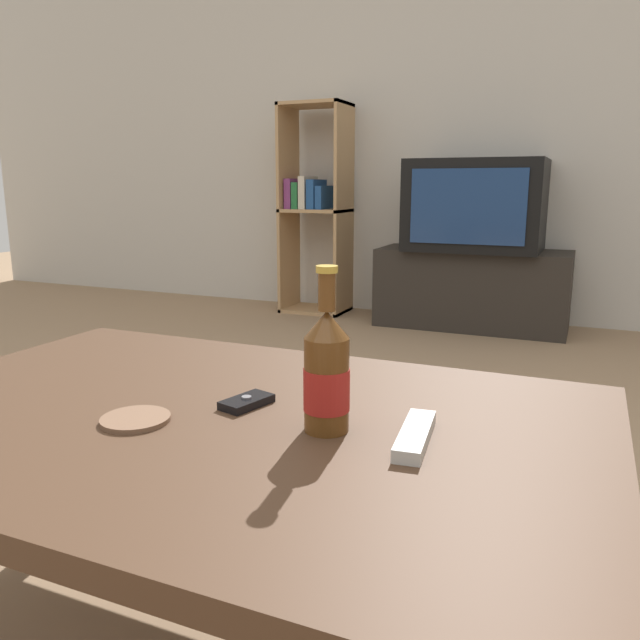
{
  "coord_description": "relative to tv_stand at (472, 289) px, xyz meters",
  "views": [
    {
      "loc": [
        0.54,
        -0.83,
        0.81
      ],
      "look_at": [
        0.05,
        0.3,
        0.54
      ],
      "focal_mm": 35.0,
      "sensor_mm": 36.0,
      "label": 1
    }
  ],
  "objects": [
    {
      "name": "remote_control",
      "position": [
        0.39,
        -2.73,
        0.22
      ],
      "size": [
        0.06,
        0.17,
        0.02
      ],
      "rotation": [
        0.0,
        0.0,
        0.11
      ],
      "color": "beige",
      "rests_on": "coffee_table"
    },
    {
      "name": "back_wall",
      "position": [
        0.06,
        0.28,
        1.08
      ],
      "size": [
        8.0,
        0.05,
        2.6
      ],
      "color": "beige",
      "rests_on": "ground_plane"
    },
    {
      "name": "beer_bottle",
      "position": [
        0.25,
        -2.74,
        0.31
      ],
      "size": [
        0.07,
        0.07,
        0.25
      ],
      "color": "#563314",
      "rests_on": "coffee_table"
    },
    {
      "name": "tv_stand",
      "position": [
        0.0,
        0.0,
        0.0
      ],
      "size": [
        1.06,
        0.41,
        0.45
      ],
      "color": "#28231E",
      "rests_on": "ground_plane"
    },
    {
      "name": "television",
      "position": [
        0.0,
        -0.0,
        0.47
      ],
      "size": [
        0.72,
        0.53,
        0.5
      ],
      "color": "black",
      "rests_on": "tv_stand"
    },
    {
      "name": "cell_phone",
      "position": [
        0.09,
        -2.7,
        0.22
      ],
      "size": [
        0.07,
        0.1,
        0.02
      ],
      "rotation": [
        0.0,
        0.0,
        -0.27
      ],
      "color": "black",
      "rests_on": "coffee_table"
    },
    {
      "name": "bookshelf",
      "position": [
        -1.02,
        0.07,
        0.45
      ],
      "size": [
        0.4,
        0.3,
        1.29
      ],
      "color": "tan",
      "rests_on": "ground_plane"
    },
    {
      "name": "coffee_table",
      "position": [
        0.06,
        -2.74,
        0.16
      ],
      "size": [
        1.25,
        0.82,
        0.44
      ],
      "color": "#422B1C",
      "rests_on": "ground_plane"
    },
    {
      "name": "coaster",
      "position": [
        -0.04,
        -2.83,
        0.22
      ],
      "size": [
        0.11,
        0.11,
        0.01
      ],
      "color": "brown",
      "rests_on": "coffee_table"
    }
  ]
}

